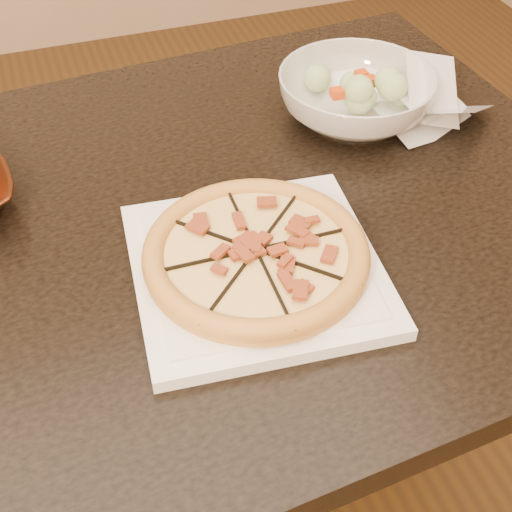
# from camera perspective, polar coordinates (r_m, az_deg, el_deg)

# --- Properties ---
(floor) EXTENTS (4.00, 4.00, 0.02)m
(floor) POSITION_cam_1_polar(r_m,az_deg,el_deg) (1.59, -7.53, -16.97)
(floor) COLOR #342211
(floor) RESTS_ON ground
(dining_table) EXTENTS (1.39, 0.96, 0.75)m
(dining_table) POSITION_cam_1_polar(r_m,az_deg,el_deg) (1.02, -9.21, -2.68)
(dining_table) COLOR black
(dining_table) RESTS_ON floor
(plate) EXTENTS (0.32, 0.32, 0.02)m
(plate) POSITION_cam_1_polar(r_m,az_deg,el_deg) (0.87, 0.00, -0.93)
(plate) COLOR white
(plate) RESTS_ON dining_table
(pizza) EXTENTS (0.27, 0.27, 0.03)m
(pizza) POSITION_cam_1_polar(r_m,az_deg,el_deg) (0.85, -0.00, 0.19)
(pizza) COLOR #C98340
(pizza) RESTS_ON plate
(salad_bowl) EXTENTS (0.25, 0.25, 0.08)m
(salad_bowl) POSITION_cam_1_polar(r_m,az_deg,el_deg) (1.14, 7.97, 12.52)
(salad_bowl) COLOR silver
(salad_bowl) RESTS_ON dining_table
(salad) EXTENTS (0.09, 0.13, 0.04)m
(salad) POSITION_cam_1_polar(r_m,az_deg,el_deg) (1.11, 8.20, 14.96)
(salad) COLOR beige
(salad) RESTS_ON salad_bowl
(cling_film) EXTENTS (0.22, 0.21, 0.05)m
(cling_film) POSITION_cam_1_polar(r_m,az_deg,el_deg) (1.17, 13.84, 11.74)
(cling_film) COLOR silver
(cling_film) RESTS_ON dining_table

